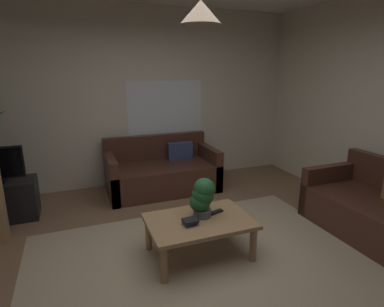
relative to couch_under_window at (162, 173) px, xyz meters
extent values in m
cube|color=brown|center=(-0.17, -2.04, -0.28)|extent=(5.14, 5.08, 0.02)
cube|color=tan|center=(-0.17, -2.24, -0.27)|extent=(3.34, 2.79, 0.01)
cube|color=beige|center=(-0.17, 0.52, 1.12)|extent=(5.26, 0.06, 2.79)
cube|color=white|center=(0.22, 0.49, 0.85)|extent=(1.27, 0.01, 1.09)
cube|color=#47281E|center=(-0.01, -0.04, -0.06)|extent=(1.67, 0.87, 0.42)
cube|color=#47281E|center=(-0.01, 0.33, 0.35)|extent=(1.67, 0.12, 0.40)
cube|color=#47281E|center=(-0.78, -0.04, 0.05)|extent=(0.12, 0.87, 0.64)
cube|color=#47281E|center=(0.77, -0.04, 0.05)|extent=(0.12, 0.87, 0.64)
cube|color=navy|center=(0.35, 0.15, 0.29)|extent=(0.40, 0.13, 0.28)
cube|color=#47281E|center=(1.86, -2.19, -0.06)|extent=(0.87, 1.43, 0.42)
cube|color=#47281E|center=(1.86, -1.54, 0.05)|extent=(0.87, 0.12, 0.64)
cube|color=#A87F56|center=(-0.15, -1.88, 0.11)|extent=(1.03, 0.70, 0.04)
cylinder|color=#A87F56|center=(-0.60, -2.17, -0.09)|extent=(0.07, 0.07, 0.36)
cylinder|color=#A87F56|center=(0.31, -2.17, -0.09)|extent=(0.07, 0.07, 0.36)
cylinder|color=#A87F56|center=(-0.60, -1.59, -0.09)|extent=(0.07, 0.07, 0.36)
cylinder|color=#A87F56|center=(0.31, -1.59, -0.09)|extent=(0.07, 0.07, 0.36)
cube|color=#2D4C8C|center=(-0.27, -1.94, 0.14)|extent=(0.14, 0.11, 0.03)
cube|color=black|center=(-0.27, -1.95, 0.17)|extent=(0.15, 0.13, 0.03)
cube|color=black|center=(0.07, -1.81, 0.14)|extent=(0.17, 0.09, 0.02)
cylinder|color=#4C4C51|center=(-0.10, -1.83, 0.17)|extent=(0.18, 0.18, 0.08)
sphere|color=#235B2D|center=(-0.12, -1.81, 0.28)|extent=(0.21, 0.21, 0.21)
sphere|color=#235B2D|center=(-0.09, -1.82, 0.35)|extent=(0.23, 0.23, 0.23)
sphere|color=#235B2D|center=(-0.07, -1.82, 0.42)|extent=(0.22, 0.22, 0.22)
cone|color=tan|center=(-0.15, -1.88, 2.04)|extent=(0.35, 0.35, 0.19)
camera|label=1|loc=(-1.24, -4.50, 1.58)|focal=29.30mm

